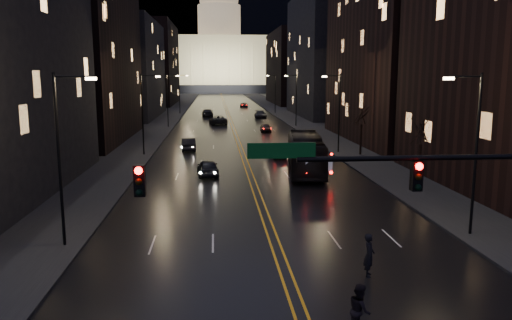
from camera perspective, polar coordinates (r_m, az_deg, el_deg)
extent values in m
cube|color=black|center=(145.92, -3.55, 6.21)|extent=(20.00, 320.00, 0.02)
cube|color=black|center=(146.29, -9.08, 6.14)|extent=(8.00, 320.00, 0.16)
cube|color=black|center=(146.88, 1.95, 6.27)|extent=(8.00, 320.00, 0.16)
cube|color=orange|center=(145.92, -3.55, 6.21)|extent=(0.62, 320.00, 0.01)
cube|color=black|center=(72.06, -19.66, 13.23)|extent=(12.00, 30.00, 28.00)
cube|color=black|center=(109.10, -14.42, 10.00)|extent=(12.00, 34.00, 20.00)
cube|color=black|center=(156.67, -11.52, 10.66)|extent=(12.00, 40.00, 24.00)
cube|color=black|center=(110.36, 8.03, 11.76)|extent=(12.00, 34.00, 26.00)
cube|color=black|center=(157.49, 4.11, 10.46)|extent=(12.00, 40.00, 22.00)
cube|color=black|center=(401.89, 1.51, 17.74)|extent=(520.00, 60.00, 130.00)
cube|color=black|center=(265.72, -4.14, 8.20)|extent=(90.00, 50.00, 4.00)
cube|color=#DFCB81|center=(265.73, -4.17, 11.22)|extent=(80.00, 36.00, 24.00)
cylinder|color=#CFB285|center=(267.01, -4.23, 15.52)|extent=(22.00, 22.00, 16.00)
cylinder|color=black|center=(18.04, 23.85, 0.30)|extent=(12.00, 0.18, 0.18)
cube|color=black|center=(16.13, -13.15, -2.31)|extent=(0.35, 0.30, 1.00)
cube|color=black|center=(17.28, 17.87, -1.74)|extent=(0.35, 0.30, 1.00)
sphere|color=#FF0705|center=(15.89, -13.29, -1.21)|extent=(0.24, 0.24, 0.24)
sphere|color=#FF0705|center=(17.05, 18.17, -0.70)|extent=(0.24, 0.24, 0.24)
cube|color=#053F14|center=(15.94, 2.94, 1.08)|extent=(2.20, 0.06, 0.50)
cylinder|color=black|center=(29.58, 23.82, 0.35)|extent=(0.16, 0.16, 9.00)
cylinder|color=black|center=(28.83, 22.82, 8.79)|extent=(1.80, 0.10, 0.10)
cube|color=#E8C08B|center=(28.43, 21.17, 8.69)|extent=(0.50, 0.25, 0.15)
cylinder|color=black|center=(27.16, -21.56, -0.27)|extent=(0.16, 0.16, 9.00)
cylinder|color=black|center=(26.55, -20.26, 8.93)|extent=(1.80, 0.10, 0.10)
cube|color=#E8C08B|center=(26.33, -18.34, 8.82)|extent=(0.50, 0.25, 0.15)
cylinder|color=black|center=(57.55, 9.49, 5.21)|extent=(0.16, 0.16, 9.00)
cylinder|color=black|center=(57.17, 8.73, 9.51)|extent=(1.80, 0.10, 0.10)
cube|color=#E8C08B|center=(56.96, 7.83, 9.43)|extent=(0.50, 0.25, 0.15)
cylinder|color=black|center=(56.34, -12.84, 5.00)|extent=(0.16, 0.16, 9.00)
cylinder|color=black|center=(56.05, -12.09, 9.41)|extent=(1.80, 0.10, 0.10)
cube|color=#E8C08B|center=(55.95, -11.16, 9.34)|extent=(0.50, 0.25, 0.15)
cylinder|color=black|center=(86.88, 4.62, 6.79)|extent=(0.16, 0.16, 9.00)
cylinder|color=black|center=(86.63, 4.07, 9.63)|extent=(1.80, 0.10, 0.10)
cube|color=#E8C08B|center=(86.50, 3.47, 9.57)|extent=(0.50, 0.25, 0.15)
cylinder|color=black|center=(86.09, -10.08, 6.64)|extent=(0.16, 0.16, 9.00)
cylinder|color=black|center=(85.90, -9.56, 9.52)|extent=(1.80, 0.10, 0.10)
cube|color=#E8C08B|center=(85.83, -8.95, 9.47)|extent=(0.50, 0.25, 0.15)
cylinder|color=black|center=(116.56, 2.21, 7.55)|extent=(0.16, 0.16, 9.00)
cylinder|color=black|center=(116.37, 1.78, 9.67)|extent=(1.80, 0.10, 0.10)
cube|color=#E8C08B|center=(116.27, 1.33, 9.62)|extent=(0.50, 0.25, 0.15)
cylinder|color=black|center=(115.97, -8.73, 7.43)|extent=(0.16, 0.16, 9.00)
cylinder|color=black|center=(115.83, -8.34, 9.57)|extent=(1.80, 0.10, 0.10)
cube|color=#E8C08B|center=(115.78, -7.89, 9.53)|extent=(0.50, 0.25, 0.15)
cylinder|color=black|center=(41.54, 18.15, -0.67)|extent=(0.24, 0.24, 3.50)
cylinder|color=black|center=(56.44, 11.88, 2.24)|extent=(0.24, 0.24, 3.50)
imported|color=black|center=(46.22, 5.68, 0.77)|extent=(4.47, 12.80, 3.49)
imported|color=black|center=(44.51, -5.52, -0.87)|extent=(2.16, 4.52, 1.49)
imported|color=black|center=(59.78, -7.74, 1.80)|extent=(2.00, 4.68, 1.50)
imported|color=black|center=(90.85, -4.37, 4.60)|extent=(3.50, 6.26, 1.65)
imported|color=black|center=(108.04, -5.56, 5.39)|extent=(2.59, 5.79, 1.65)
imported|color=black|center=(54.23, 2.47, 1.00)|extent=(1.77, 4.22, 1.36)
imported|color=black|center=(78.51, 1.11, 3.71)|extent=(1.73, 4.03, 1.36)
imported|color=black|center=(103.11, 0.51, 5.21)|extent=(2.32, 5.52, 1.59)
imported|color=black|center=(138.92, -1.39, 6.31)|extent=(2.30, 4.68, 1.28)
imported|color=black|center=(23.09, 12.80, -10.55)|extent=(0.66, 0.82, 1.97)
imported|color=black|center=(18.22, 11.76, -16.41)|extent=(0.54, 0.93, 1.86)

